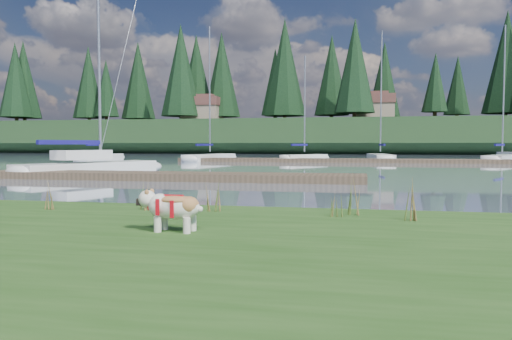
# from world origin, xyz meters

# --- Properties ---
(ground) EXTENTS (200.00, 200.00, 0.00)m
(ground) POSITION_xyz_m (0.00, 30.00, 0.00)
(ground) COLOR #7D8EA9
(ground) RESTS_ON ground
(ridge) EXTENTS (200.00, 20.00, 5.00)m
(ridge) POSITION_xyz_m (0.00, 73.00, 2.50)
(ridge) COLOR black
(ridge) RESTS_ON ground
(bulldog) EXTENTS (0.87, 0.40, 0.52)m
(bulldog) POSITION_xyz_m (1.35, -4.22, 0.68)
(bulldog) COLOR silver
(bulldog) RESTS_ON bank
(sailboat_main) EXTENTS (4.55, 8.55, 12.28)m
(sailboat_main) POSITION_xyz_m (-9.00, 12.58, 0.42)
(sailboat_main) COLOR white
(sailboat_main) RESTS_ON ground
(dock_near) EXTENTS (16.00, 2.00, 0.30)m
(dock_near) POSITION_xyz_m (-4.00, 9.00, 0.15)
(dock_near) COLOR #4C3D2C
(dock_near) RESTS_ON ground
(dock_far) EXTENTS (26.00, 2.20, 0.30)m
(dock_far) POSITION_xyz_m (2.00, 30.00, 0.15)
(dock_far) COLOR #4C3D2C
(dock_far) RESTS_ON ground
(sailboat_bg_0) EXTENTS (1.65, 6.77, 9.87)m
(sailboat_bg_0) POSITION_xyz_m (-18.79, 30.85, 0.33)
(sailboat_bg_0) COLOR white
(sailboat_bg_0) RESTS_ON ground
(sailboat_bg_1) EXTENTS (3.19, 8.09, 11.84)m
(sailboat_bg_1) POSITION_xyz_m (-9.03, 32.72, 0.33)
(sailboat_bg_1) COLOR white
(sailboat_bg_1) RESTS_ON ground
(sailboat_bg_2) EXTENTS (4.08, 5.58, 9.05)m
(sailboat_bg_2) POSITION_xyz_m (-0.58, 32.71, 0.34)
(sailboat_bg_2) COLOR white
(sailboat_bg_2) RESTS_ON ground
(sailboat_bg_3) EXTENTS (2.34, 7.92, 11.49)m
(sailboat_bg_3) POSITION_xyz_m (5.49, 35.90, 0.32)
(sailboat_bg_3) COLOR white
(sailboat_bg_3) RESTS_ON ground
(sailboat_bg_4) EXTENTS (4.88, 7.41, 11.25)m
(sailboat_bg_4) POSITION_xyz_m (15.56, 34.56, 0.33)
(sailboat_bg_4) COLOR white
(sailboat_bg_4) RESTS_ON ground
(weed_0) EXTENTS (0.17, 0.14, 0.54)m
(weed_0) POSITION_xyz_m (0.12, -2.33, 0.58)
(weed_0) COLOR #475B23
(weed_0) RESTS_ON bank
(weed_1) EXTENTS (0.17, 0.14, 0.53)m
(weed_1) POSITION_xyz_m (1.31, -2.32, 0.57)
(weed_1) COLOR #475B23
(weed_1) RESTS_ON bank
(weed_2) EXTENTS (0.17, 0.14, 0.74)m
(weed_2) POSITION_xyz_m (3.64, -2.26, 0.66)
(weed_2) COLOR #475B23
(weed_2) RESTS_ON bank
(weed_3) EXTENTS (0.17, 0.14, 0.53)m
(weed_3) POSITION_xyz_m (-1.50, -2.62, 0.57)
(weed_3) COLOR #475B23
(weed_3) RESTS_ON bank
(weed_4) EXTENTS (0.17, 0.14, 0.46)m
(weed_4) POSITION_xyz_m (3.35, -2.52, 0.54)
(weed_4) COLOR #475B23
(weed_4) RESTS_ON bank
(weed_5) EXTENTS (0.17, 0.14, 0.63)m
(weed_5) POSITION_xyz_m (4.47, -2.64, 0.62)
(weed_5) COLOR #475B23
(weed_5) RESTS_ON bank
(mud_lip) EXTENTS (60.00, 0.50, 0.14)m
(mud_lip) POSITION_xyz_m (0.00, -1.60, 0.07)
(mud_lip) COLOR #33281C
(mud_lip) RESTS_ON ground
(conifer_0) EXTENTS (5.72, 5.72, 14.15)m
(conifer_0) POSITION_xyz_m (-55.00, 67.00, 12.64)
(conifer_0) COLOR #382619
(conifer_0) RESTS_ON ridge
(conifer_1) EXTENTS (4.40, 4.40, 11.30)m
(conifer_1) POSITION_xyz_m (-40.00, 71.00, 11.28)
(conifer_1) COLOR #382619
(conifer_1) RESTS_ON ridge
(conifer_2) EXTENTS (6.60, 6.60, 16.05)m
(conifer_2) POSITION_xyz_m (-25.00, 68.00, 13.54)
(conifer_2) COLOR #382619
(conifer_2) RESTS_ON ridge
(conifer_3) EXTENTS (4.84, 4.84, 12.25)m
(conifer_3) POSITION_xyz_m (-10.00, 72.00, 11.74)
(conifer_3) COLOR #382619
(conifer_3) RESTS_ON ridge
(conifer_4) EXTENTS (6.16, 6.16, 15.10)m
(conifer_4) POSITION_xyz_m (3.00, 66.00, 13.09)
(conifer_4) COLOR #382619
(conifer_4) RESTS_ON ridge
(conifer_5) EXTENTS (3.96, 3.96, 10.35)m
(conifer_5) POSITION_xyz_m (15.00, 70.00, 10.83)
(conifer_5) COLOR #382619
(conifer_5) RESTS_ON ridge
(house_0) EXTENTS (6.30, 5.30, 4.65)m
(house_0) POSITION_xyz_m (-22.00, 70.00, 7.31)
(house_0) COLOR gray
(house_0) RESTS_ON ridge
(house_1) EXTENTS (6.30, 5.30, 4.65)m
(house_1) POSITION_xyz_m (6.00, 71.00, 7.31)
(house_1) COLOR gray
(house_1) RESTS_ON ridge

